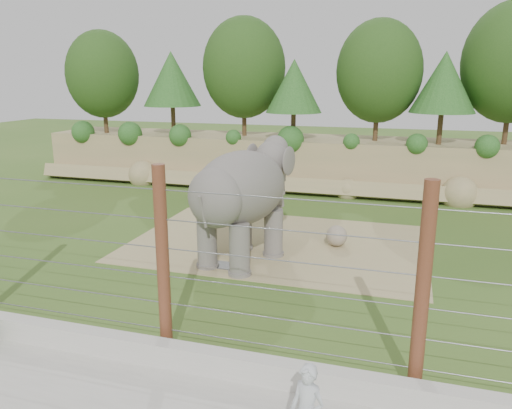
# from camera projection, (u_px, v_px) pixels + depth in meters

# --- Properties ---
(ground) EXTENTS (90.00, 90.00, 0.00)m
(ground) POSITION_uv_depth(u_px,v_px,m) (236.00, 273.00, 14.75)
(ground) COLOR #3B5F21
(ground) RESTS_ON ground
(back_embankment) EXTENTS (30.00, 5.52, 8.77)m
(back_embankment) POSITION_uv_depth(u_px,v_px,m) (328.00, 110.00, 25.34)
(back_embankment) COLOR #968A5F
(back_embankment) RESTS_ON ground
(dirt_patch) EXTENTS (10.00, 7.00, 0.02)m
(dirt_patch) POSITION_uv_depth(u_px,v_px,m) (278.00, 243.00, 17.38)
(dirt_patch) COLOR tan
(dirt_patch) RESTS_ON ground
(drain_grate) EXTENTS (1.00, 0.60, 0.03)m
(drain_grate) POSITION_uv_depth(u_px,v_px,m) (225.00, 265.00, 15.24)
(drain_grate) COLOR #262628
(drain_grate) RESTS_ON dirt_patch
(elephant) EXTENTS (3.07, 4.86, 3.65)m
(elephant) POSITION_uv_depth(u_px,v_px,m) (241.00, 205.00, 15.23)
(elephant) COLOR #69625D
(elephant) RESTS_ON ground
(stone_ball) EXTENTS (0.72, 0.72, 0.72)m
(stone_ball) POSITION_uv_depth(u_px,v_px,m) (337.00, 236.00, 16.96)
(stone_ball) COLOR gray
(stone_ball) RESTS_ON dirt_patch
(retaining_wall) EXTENTS (26.00, 0.35, 0.50)m
(retaining_wall) POSITION_uv_depth(u_px,v_px,m) (155.00, 352.00, 10.05)
(retaining_wall) COLOR #B6B2A9
(retaining_wall) RESTS_ON ground
(barrier_fence) EXTENTS (20.26, 0.26, 4.00)m
(barrier_fence) POSITION_uv_depth(u_px,v_px,m) (163.00, 262.00, 10.08)
(barrier_fence) COLOR #612F18
(barrier_fence) RESTS_ON ground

